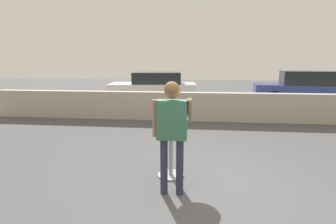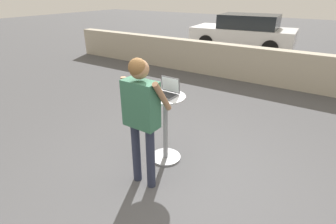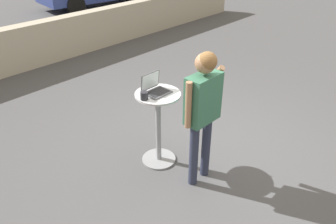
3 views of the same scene
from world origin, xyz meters
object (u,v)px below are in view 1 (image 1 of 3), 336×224
at_px(cafe_table, 171,143).
at_px(standing_person, 172,124).
at_px(parked_car_near_street, 154,86).
at_px(laptop, 171,115).
at_px(coffee_mug, 158,115).
at_px(parked_car_further_down, 305,87).

relative_size(cafe_table, standing_person, 0.60).
bearing_deg(parked_car_near_street, laptop, -78.79).
relative_size(coffee_mug, parked_car_further_down, 0.03).
distance_m(cafe_table, parked_car_near_street, 8.74).
distance_m(coffee_mug, standing_person, 0.70).
relative_size(standing_person, parked_car_near_street, 0.39).
bearing_deg(parked_car_further_down, parked_car_near_street, 178.89).
height_order(standing_person, parked_car_further_down, standing_person).
height_order(cafe_table, parked_car_near_street, parked_car_near_street).
xyz_separation_m(laptop, parked_car_near_street, (-1.69, 8.53, -0.33)).
bearing_deg(cafe_table, laptop, 89.00).
distance_m(coffee_mug, parked_car_further_down, 10.12).
bearing_deg(parked_car_near_street, cafe_table, -78.86).
distance_m(cafe_table, coffee_mug, 0.53).
distance_m(standing_person, parked_car_near_street, 9.38).
distance_m(laptop, standing_person, 0.68).
distance_m(cafe_table, parked_car_further_down, 10.00).
xyz_separation_m(laptop, standing_person, (0.08, -0.68, 0.01)).
bearing_deg(parked_car_further_down, coffee_mug, -123.56).
xyz_separation_m(laptop, coffee_mug, (-0.22, -0.04, -0.00)).
bearing_deg(laptop, cafe_table, -91.00).
distance_m(coffee_mug, parked_car_near_street, 8.70).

